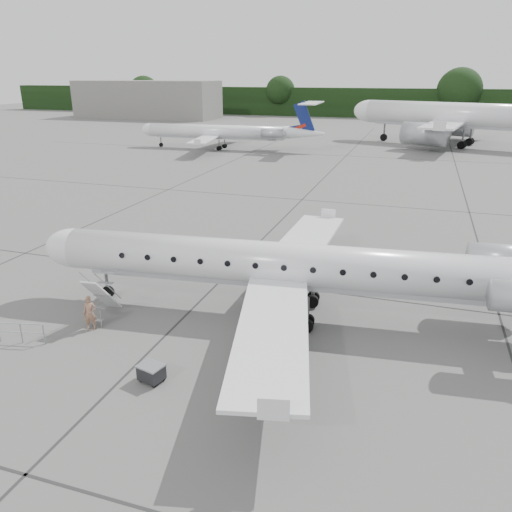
% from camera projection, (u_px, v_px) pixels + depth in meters
% --- Properties ---
extents(ground, '(320.00, 320.00, 0.00)m').
position_uv_depth(ground, '(294.00, 341.00, 23.45)').
color(ground, '#62625F').
rests_on(ground, ground).
extents(treeline, '(260.00, 4.00, 8.00)m').
position_uv_depth(treeline, '(408.00, 104.00, 138.10)').
color(treeline, black).
rests_on(treeline, ground).
extents(terminal_building, '(40.00, 14.00, 10.00)m').
position_uv_depth(terminal_building, '(147.00, 99.00, 140.29)').
color(terminal_building, slate).
rests_on(terminal_building, ground).
extents(main_regional_jet, '(32.64, 25.06, 7.81)m').
position_uv_depth(main_regional_jet, '(291.00, 244.00, 24.71)').
color(main_regional_jet, silver).
rests_on(main_regional_jet, ground).
extents(airstair, '(1.09, 2.37, 2.45)m').
position_uv_depth(airstair, '(102.00, 296.00, 25.34)').
color(airstair, silver).
rests_on(airstair, ground).
extents(passenger, '(0.76, 0.65, 1.76)m').
position_uv_depth(passenger, '(90.00, 313.00, 24.27)').
color(passenger, '#8D644D').
rests_on(passenger, ground).
extents(safety_railing, '(2.16, 0.56, 1.00)m').
position_uv_depth(safety_railing, '(21.00, 333.00, 23.18)').
color(safety_railing, gray).
rests_on(safety_railing, ground).
extents(baggage_cart, '(1.11, 0.98, 0.82)m').
position_uv_depth(baggage_cart, '(151.00, 373.00, 20.29)').
color(baggage_cart, black).
rests_on(baggage_cart, ground).
extents(bg_narrowbody, '(47.10, 39.63, 14.48)m').
position_uv_depth(bg_narrowbody, '(459.00, 103.00, 84.01)').
color(bg_narrowbody, silver).
rests_on(bg_narrowbody, ground).
extents(bg_regional_left, '(30.72, 22.81, 7.79)m').
position_uv_depth(bg_regional_left, '(215.00, 125.00, 81.99)').
color(bg_regional_left, silver).
rests_on(bg_regional_left, ground).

